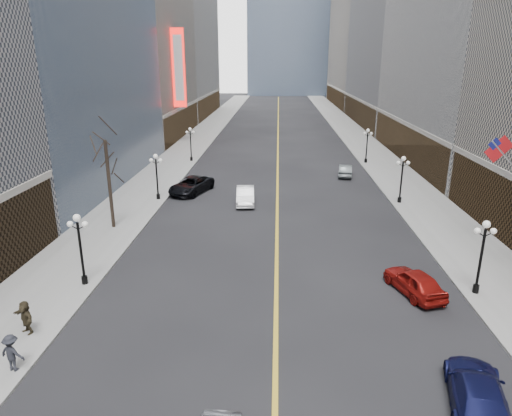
# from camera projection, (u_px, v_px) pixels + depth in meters

# --- Properties ---
(sidewalk_east) EXTENTS (6.00, 230.00, 0.15)m
(sidewalk_east) POSITION_uv_depth(u_px,v_px,m) (376.00, 157.00, 64.95)
(sidewalk_east) COLOR gray
(sidewalk_east) RESTS_ON ground
(sidewalk_west) EXTENTS (6.00, 230.00, 0.15)m
(sidewalk_west) POSITION_uv_depth(u_px,v_px,m) (182.00, 155.00, 66.22)
(sidewalk_west) COLOR gray
(sidewalk_west) RESTS_ON ground
(lane_line) EXTENTS (0.25, 200.00, 0.02)m
(lane_line) POSITION_uv_depth(u_px,v_px,m) (278.00, 144.00, 75.10)
(lane_line) COLOR gold
(lane_line) RESTS_ON ground
(bldg_east_c) EXTENTS (26.60, 40.60, 48.80)m
(bldg_east_c) POSITION_uv_depth(u_px,v_px,m) (430.00, 2.00, 90.94)
(bldg_east_c) COLOR gray
(bldg_east_c) RESTS_ON ground
(streetlamp_east_1) EXTENTS (1.26, 0.44, 4.52)m
(streetlamp_east_1) POSITION_uv_depth(u_px,v_px,m) (482.00, 250.00, 26.19)
(streetlamp_east_1) COLOR black
(streetlamp_east_1) RESTS_ON sidewalk_east
(streetlamp_east_2) EXTENTS (1.26, 0.44, 4.52)m
(streetlamp_east_2) POSITION_uv_depth(u_px,v_px,m) (402.00, 175.00, 43.28)
(streetlamp_east_2) COLOR black
(streetlamp_east_2) RESTS_ON sidewalk_east
(streetlamp_east_3) EXTENTS (1.26, 0.44, 4.52)m
(streetlamp_east_3) POSITION_uv_depth(u_px,v_px,m) (367.00, 142.00, 60.37)
(streetlamp_east_3) COLOR black
(streetlamp_east_3) RESTS_ON sidewalk_east
(streetlamp_west_1) EXTENTS (1.26, 0.44, 4.52)m
(streetlamp_west_1) POSITION_uv_depth(u_px,v_px,m) (80.00, 242.00, 27.26)
(streetlamp_west_1) COLOR black
(streetlamp_west_1) RESTS_ON sidewalk_west
(streetlamp_west_2) EXTENTS (1.26, 0.44, 4.52)m
(streetlamp_west_2) POSITION_uv_depth(u_px,v_px,m) (157.00, 172.00, 44.35)
(streetlamp_west_2) COLOR black
(streetlamp_west_2) RESTS_ON sidewalk_west
(streetlamp_west_3) EXTENTS (1.26, 0.44, 4.52)m
(streetlamp_west_3) POSITION_uv_depth(u_px,v_px,m) (191.00, 141.00, 61.45)
(streetlamp_west_3) COLOR black
(streetlamp_west_3) RESTS_ON sidewalk_west
(flag_5) EXTENTS (2.87, 0.12, 2.87)m
(flag_5) POSITION_uv_depth(u_px,v_px,m) (501.00, 151.00, 31.31)
(flag_5) COLOR #B2B2B7
(flag_5) RESTS_ON ground
(theatre_marquee) EXTENTS (2.00, 0.55, 12.00)m
(theatre_marquee) POSITION_uv_depth(u_px,v_px,m) (179.00, 68.00, 72.11)
(theatre_marquee) COLOR red
(theatre_marquee) RESTS_ON ground
(tree_west_far) EXTENTS (3.60, 3.60, 7.92)m
(tree_west_far) POSITION_uv_depth(u_px,v_px,m) (106.00, 154.00, 35.80)
(tree_west_far) COLOR #2D231C
(tree_west_far) RESTS_ON sidewalk_west
(car_nb_mid) EXTENTS (2.00, 4.93, 1.59)m
(car_nb_mid) POSITION_uv_depth(u_px,v_px,m) (245.00, 196.00, 44.04)
(car_nb_mid) COLOR white
(car_nb_mid) RESTS_ON ground
(car_nb_far) EXTENTS (4.59, 6.55, 1.66)m
(car_nb_far) POSITION_uv_depth(u_px,v_px,m) (191.00, 185.00, 47.53)
(car_nb_far) COLOR black
(car_nb_far) RESTS_ON ground
(car_sb_near) EXTENTS (3.29, 5.56, 1.51)m
(car_sb_near) POSITION_uv_depth(u_px,v_px,m) (477.00, 393.00, 18.02)
(car_sb_near) COLOR #111441
(car_sb_near) RESTS_ON ground
(car_sb_mid) EXTENTS (3.19, 4.86, 1.54)m
(car_sb_mid) POSITION_uv_depth(u_px,v_px,m) (414.00, 282.00, 27.01)
(car_sb_mid) COLOR maroon
(car_sb_mid) RESTS_ON ground
(car_sb_far) EXTENTS (2.13, 4.49, 1.42)m
(car_sb_far) POSITION_uv_depth(u_px,v_px,m) (345.00, 170.00, 54.36)
(car_sb_far) COLOR #4C5254
(car_sb_far) RESTS_ON ground
(ped_west_walk) EXTENTS (1.21, 0.70, 1.75)m
(ped_west_walk) POSITION_uv_depth(u_px,v_px,m) (12.00, 353.00, 20.03)
(ped_west_walk) COLOR black
(ped_west_walk) RESTS_ON sidewalk_west
(ped_west_far) EXTENTS (1.60, 1.30, 1.75)m
(ped_west_far) POSITION_uv_depth(u_px,v_px,m) (26.00, 317.00, 22.81)
(ped_west_far) COLOR #322B1C
(ped_west_far) RESTS_ON sidewalk_west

